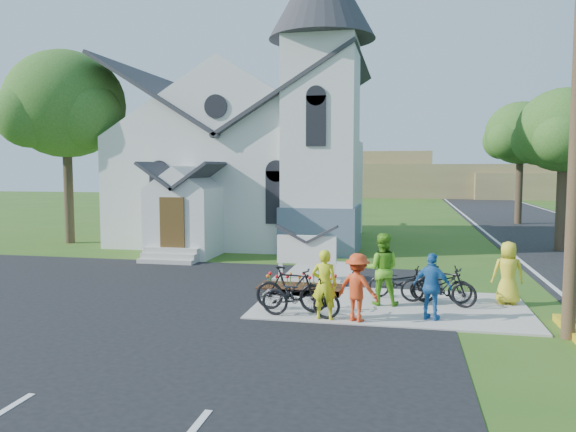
% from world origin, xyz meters
% --- Properties ---
extents(ground, '(120.00, 120.00, 0.00)m').
position_xyz_m(ground, '(0.00, 0.00, 0.00)').
color(ground, '#2E5C1A').
rests_on(ground, ground).
extents(parking_lot, '(20.00, 16.00, 0.02)m').
position_xyz_m(parking_lot, '(-7.00, -2.00, 0.01)').
color(parking_lot, black).
rests_on(parking_lot, ground).
extents(road, '(8.00, 90.00, 0.02)m').
position_xyz_m(road, '(10.00, 15.00, 0.01)').
color(road, black).
rests_on(road, ground).
extents(sidewalk, '(7.00, 4.00, 0.05)m').
position_xyz_m(sidewalk, '(1.50, 0.50, 0.03)').
color(sidewalk, '#ABA49B').
rests_on(sidewalk, ground).
extents(church, '(12.35, 12.00, 13.00)m').
position_xyz_m(church, '(-5.48, 12.48, 5.25)').
color(church, silver).
rests_on(church, ground).
extents(church_sign, '(2.20, 0.40, 1.70)m').
position_xyz_m(church_sign, '(-1.20, 3.20, 1.03)').
color(church_sign, '#ABA49B').
rests_on(church_sign, ground).
extents(flower_bed, '(2.60, 1.10, 0.07)m').
position_xyz_m(flower_bed, '(-1.20, 2.30, 0.04)').
color(flower_bed, '#361A0E').
rests_on(flower_bed, ground).
extents(tree_lot_corner, '(5.60, 5.60, 9.15)m').
position_xyz_m(tree_lot_corner, '(-14.00, 10.00, 6.60)').
color(tree_lot_corner, '#3A2C20').
rests_on(tree_lot_corner, ground).
extents(tree_road_near, '(4.00, 4.00, 7.05)m').
position_xyz_m(tree_road_near, '(8.50, 12.00, 5.21)').
color(tree_road_near, '#3A2C20').
rests_on(tree_road_near, ground).
extents(tree_road_mid, '(4.40, 4.40, 7.80)m').
position_xyz_m(tree_road_mid, '(9.00, 24.00, 5.78)').
color(tree_road_mid, '#3A2C20').
rests_on(tree_road_mid, ground).
extents(distant_hills, '(61.00, 10.00, 5.60)m').
position_xyz_m(distant_hills, '(3.36, 56.33, 2.17)').
color(distant_hills, olive).
rests_on(distant_hills, ground).
extents(cyclist_0, '(0.63, 0.43, 1.68)m').
position_xyz_m(cyclist_0, '(-0.01, -1.20, 0.89)').
color(cyclist_0, yellow).
rests_on(cyclist_0, sidewalk).
extents(bike_0, '(2.00, 0.83, 1.03)m').
position_xyz_m(bike_0, '(-0.59, -1.14, 0.56)').
color(bike_0, black).
rests_on(bike_0, sidewalk).
extents(cyclist_1, '(0.93, 0.73, 1.89)m').
position_xyz_m(cyclist_1, '(1.27, 0.53, 1.00)').
color(cyclist_1, '#5CB021').
rests_on(cyclist_1, sidewalk).
extents(bike_1, '(1.92, 0.73, 1.13)m').
position_xyz_m(bike_1, '(-0.93, -0.63, 0.61)').
color(bike_1, black).
rests_on(bike_1, sidewalk).
extents(cyclist_2, '(1.01, 0.72, 1.59)m').
position_xyz_m(cyclist_2, '(2.50, -0.75, 0.85)').
color(cyclist_2, '#2366B1').
rests_on(cyclist_2, sidewalk).
extents(bike_2, '(1.81, 0.88, 0.91)m').
position_xyz_m(bike_2, '(1.73, 1.27, 0.50)').
color(bike_2, black).
rests_on(bike_2, sidewalk).
extents(cyclist_3, '(1.19, 0.97, 1.60)m').
position_xyz_m(cyclist_3, '(0.78, -1.20, 0.85)').
color(cyclist_3, red).
rests_on(cyclist_3, sidewalk).
extents(bike_3, '(1.79, 1.10, 1.04)m').
position_xyz_m(bike_3, '(2.87, 0.76, 0.57)').
color(bike_3, black).
rests_on(bike_3, sidewalk).
extents(cyclist_4, '(0.84, 0.57, 1.67)m').
position_xyz_m(cyclist_4, '(4.54, 1.27, 0.88)').
color(cyclist_4, yellow).
rests_on(cyclist_4, sidewalk).
extents(bike_4, '(1.88, 0.69, 0.98)m').
position_xyz_m(bike_4, '(2.69, 1.00, 0.54)').
color(bike_4, black).
rests_on(bike_4, sidewalk).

